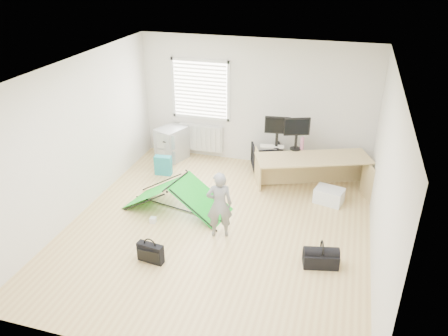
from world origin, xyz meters
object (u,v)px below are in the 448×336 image
(filing_cabinet, at_px, (172,144))
(monitor_left, at_px, (277,136))
(desk, at_px, (312,175))
(kite, at_px, (176,195))
(thermos, at_px, (302,143))
(laptop_bag, at_px, (151,253))
(duffel_bag, at_px, (321,259))
(office_chair, at_px, (267,158))
(storage_crate, at_px, (329,196))
(monitor_right, at_px, (296,138))
(person, at_px, (219,205))

(filing_cabinet, bearing_deg, monitor_left, 13.30)
(desk, relative_size, kite, 1.16)
(monitor_left, height_order, thermos, monitor_left)
(filing_cabinet, height_order, thermos, thermos)
(laptop_bag, xyz_separation_m, duffel_bag, (2.48, 0.62, -0.04))
(duffel_bag, bearing_deg, monitor_left, 102.25)
(office_chair, bearing_deg, storage_crate, 124.57)
(filing_cabinet, relative_size, kite, 0.40)
(laptop_bag, bearing_deg, storage_crate, 53.20)
(office_chair, xyz_separation_m, laptop_bag, (-1.08, -3.51, -0.13))
(desk, bearing_deg, monitor_left, 137.70)
(thermos, height_order, kite, thermos)
(kite, bearing_deg, office_chair, 69.24)
(kite, xyz_separation_m, storage_crate, (2.64, 1.02, -0.14))
(monitor_right, relative_size, storage_crate, 0.99)
(thermos, xyz_separation_m, office_chair, (-0.75, 0.37, -0.58))
(office_chair, relative_size, duffel_bag, 1.20)
(laptop_bag, bearing_deg, monitor_left, 74.63)
(monitor_left, bearing_deg, storage_crate, -34.57)
(thermos, bearing_deg, laptop_bag, -120.11)
(office_chair, height_order, duffel_bag, office_chair)
(duffel_bag, bearing_deg, desk, 87.61)
(desk, relative_size, storage_crate, 4.23)
(filing_cabinet, bearing_deg, storage_crate, 6.12)
(monitor_left, relative_size, duffel_bag, 0.95)
(thermos, height_order, office_chair, thermos)
(desk, distance_m, office_chair, 1.22)
(laptop_bag, bearing_deg, filing_cabinet, 114.66)
(desk, height_order, thermos, thermos)
(monitor_left, xyz_separation_m, storage_crate, (1.14, -0.62, -0.82))
(monitor_left, bearing_deg, desk, -26.87)
(storage_crate, xyz_separation_m, laptop_bag, (-2.46, -2.52, 0.01))
(filing_cabinet, xyz_separation_m, thermos, (2.89, -0.31, 0.49))
(filing_cabinet, height_order, laptop_bag, filing_cabinet)
(duffel_bag, bearing_deg, kite, 149.31)
(desk, relative_size, person, 1.85)
(thermos, xyz_separation_m, duffel_bag, (0.65, -2.53, -0.75))
(monitor_right, relative_size, duffel_bag, 0.97)
(person, bearing_deg, desk, -143.70)
(monitor_right, relative_size, office_chair, 0.81)
(storage_crate, relative_size, laptop_bag, 1.23)
(office_chair, xyz_separation_m, person, (-0.28, -2.57, 0.30))
(desk, relative_size, office_chair, 3.44)
(thermos, height_order, storage_crate, thermos)
(person, bearing_deg, office_chair, -115.67)
(desk, xyz_separation_m, monitor_left, (-0.76, 0.29, 0.60))
(thermos, relative_size, laptop_bag, 0.62)
(monitor_right, xyz_separation_m, thermos, (0.12, 0.02, -0.11))
(filing_cabinet, relative_size, office_chair, 1.20)
(desk, distance_m, monitor_right, 0.77)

